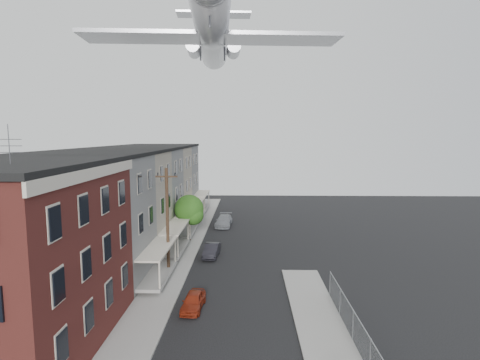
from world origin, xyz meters
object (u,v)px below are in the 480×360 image
Objects in this scene: utility_pole at (167,220)px; car_near at (193,301)px; car_mid at (212,250)px; airplane at (212,32)px; street_tree at (190,211)px; car_far at (224,221)px.

utility_pole is 2.75× the size of car_near.
airplane is at bearing 94.21° from car_mid.
utility_pole is 1.73× the size of street_tree.
utility_pole is 1.90× the size of car_far.
street_tree is 18.49m from airplane.
car_near is (2.65, -16.09, -2.89)m from street_tree.
utility_pole is 18.83m from airplane.
airplane is (2.80, -2.27, 18.14)m from street_tree.
car_far is 0.17× the size of airplane.
airplane reaches higher than car_near.
car_far reaches higher than car_near.
utility_pole reaches higher than street_tree.
airplane is at bearing 93.47° from car_near.
car_far is (0.55, 23.28, 0.13)m from car_near.
car_far is at bearing 78.35° from utility_pole.
utility_pole reaches higher than car_far.
airplane reaches higher than street_tree.
airplane is (-0.40, -9.46, 20.90)m from car_far.
street_tree is at bearing 140.99° from airplane.
street_tree reaches higher than car_near.
car_far is at bearing 92.06° from car_mid.
airplane reaches higher than utility_pole.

